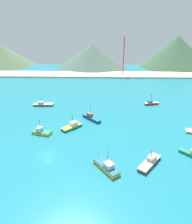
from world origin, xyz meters
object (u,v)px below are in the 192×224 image
Objects in this scene: fishing_boat_0 at (150,162)px; fishing_boat_1 at (41,132)px; fishing_boat_2 at (107,167)px; fishing_boat_4 at (43,104)px; fishing_boat_9 at (91,118)px; fishing_boat_5 at (72,126)px; fishing_boat_7 at (151,103)px; radio_tower at (124,56)px.

fishing_boat_1 is at bearing 154.91° from fishing_boat_0.
fishing_boat_2 reaches higher than fishing_boat_4.
fishing_boat_0 is 36.94m from fishing_boat_9.
fishing_boat_9 reaches higher than fishing_boat_5.
fishing_boat_7 is at bearing 35.73° from fishing_boat_5.
fishing_boat_0 is at bearing -40.46° from fishing_boat_5.
fishing_boat_5 is (11.47, 4.97, 0.06)m from fishing_boat_1.
fishing_boat_2 is at bearing -79.57° from fishing_boat_9.
fishing_boat_5 reaches higher than fishing_boat_0.
fishing_boat_4 is at bearing 148.15° from fishing_boat_9.
fishing_boat_0 is 1.26× the size of fishing_boat_7.
fishing_boat_2 is 34.57m from fishing_boat_9.
fishing_boat_0 is 1.15× the size of fishing_boat_5.
fishing_boat_4 is at bearing 104.16° from fishing_boat_1.
radio_tower is at bearing 97.20° from fishing_boat_7.
fishing_boat_7 is (57.78, 3.04, 0.06)m from fishing_boat_4.
fishing_boat_9 reaches higher than fishing_boat_1.
fishing_boat_4 is 88.40m from radio_tower.
fishing_boat_7 is (38.78, 27.90, -0.08)m from fishing_boat_5.
fishing_boat_4 reaches higher than fishing_boat_0.
fishing_boat_1 is at bearing -75.84° from fishing_boat_4.
fishing_boat_7 reaches higher than fishing_boat_1.
fishing_boat_7 is (11.88, 50.84, -0.01)m from fishing_boat_0.
fishing_boat_4 is 1.33× the size of fishing_boat_7.
fishing_boat_9 reaches higher than fishing_boat_0.
fishing_boat_4 is 1.14× the size of fishing_boat_9.
fishing_boat_1 is 12.50m from fishing_boat_5.
fishing_boat_4 is 31.29m from fishing_boat_5.
fishing_boat_2 is at bearing -57.04° from fishing_boat_4.
fishing_boat_2 reaches higher than fishing_boat_7.
fishing_boat_7 is at bearing 31.81° from fishing_boat_9.
radio_tower is (3.17, 119.74, 15.09)m from fishing_boat_0.
fishing_boat_4 is at bearing 122.96° from fishing_boat_2.
fishing_boat_7 is at bearing 3.01° from fishing_boat_4.
fishing_boat_0 is 66.27m from fishing_boat_4.
radio_tower is (49.07, 71.95, 15.16)m from fishing_boat_4.
fishing_boat_0 is 52.21m from fishing_boat_7.
fishing_boat_2 is at bearing -61.83° from fishing_boat_5.
fishing_boat_4 is (-32.68, 50.41, -0.20)m from fishing_boat_2.
fishing_boat_7 is 0.86× the size of fishing_boat_9.
fishing_boat_7 is at bearing 64.85° from fishing_boat_2.
fishing_boat_1 is 1.04× the size of fishing_boat_7.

